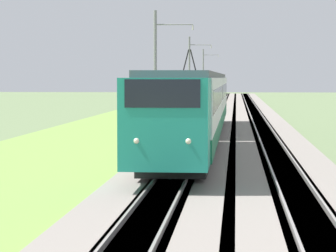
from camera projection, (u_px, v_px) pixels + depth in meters
name	position (u px, v px, depth m)	size (l,w,h in m)	color
ballast_main	(206.00, 129.00, 57.79)	(240.00, 4.40, 0.30)	gray
ballast_adjacent	(262.00, 129.00, 57.44)	(240.00, 4.40, 0.30)	gray
track_main	(206.00, 128.00, 57.79)	(240.00, 1.57, 0.45)	#4C4238
track_adjacent	(262.00, 129.00, 57.44)	(240.00, 1.57, 0.45)	#4C4238
grass_verge	(123.00, 129.00, 58.31)	(240.00, 11.02, 0.12)	olive
passenger_train	(197.00, 103.00, 44.46)	(41.00, 2.87, 5.19)	teal
catenary_mast_mid	(156.00, 72.00, 50.69)	(0.22, 2.56, 8.12)	slate
catenary_mast_far	(190.00, 73.00, 87.44)	(0.22, 2.56, 8.35)	slate
catenary_mast_distant	(204.00, 75.00, 124.20)	(0.22, 2.56, 8.29)	slate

